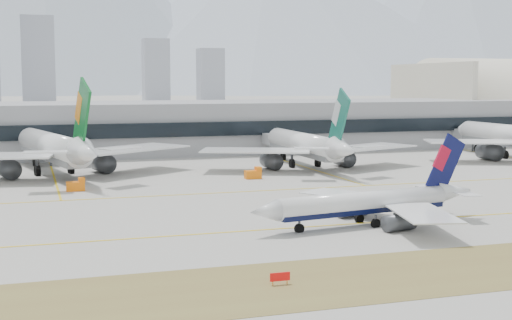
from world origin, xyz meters
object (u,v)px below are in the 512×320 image
object	(u,v)px
taxiing_airliner	(371,203)
widebody_cathay	(306,146)
widebody_eva	(55,149)
terminal	(146,127)

from	to	relation	value
taxiing_airliner	widebody_cathay	distance (m)	70.84
taxiing_airliner	widebody_eva	xyz separation A→B (m)	(-42.65, 72.86, 2.74)
widebody_cathay	terminal	xyz separation A→B (m)	(-31.25, 52.26, 2.14)
taxiing_airliner	widebody_eva	distance (m)	84.47
widebody_eva	widebody_cathay	size ratio (longest dim) A/B	1.09
widebody_cathay	terminal	bearing A→B (deg)	31.47
taxiing_airliner	terminal	bearing A→B (deg)	-92.52
widebody_eva	widebody_cathay	bearing A→B (deg)	-106.19
taxiing_airliner	widebody_eva	size ratio (longest dim) A/B	0.64
taxiing_airliner	widebody_eva	world-z (taller)	widebody_eva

